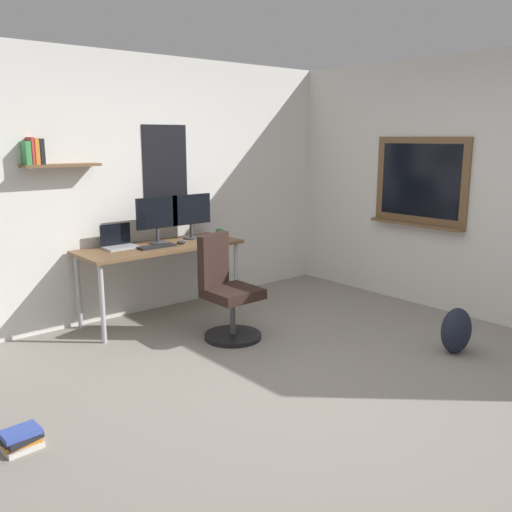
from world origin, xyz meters
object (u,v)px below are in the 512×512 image
keyboard (157,246)px  coffee_mug (220,233)px  monitor_secondary (191,213)px  backpack (456,330)px  book_stack_on_floor (21,439)px  laptop (119,242)px  desk (160,252)px  computer_mouse (181,242)px  monitor_primary (157,217)px  office_chair (227,294)px

keyboard → coffee_mug: size_ratio=4.02×
monitor_secondary → backpack: monitor_secondary is taller
coffee_mug → book_stack_on_floor: (-2.60, -1.52, -0.74)m
laptop → book_stack_on_floor: size_ratio=1.31×
desk → computer_mouse: (0.20, -0.08, 0.09)m
laptop → computer_mouse: size_ratio=2.98×
computer_mouse → coffee_mug: size_ratio=1.13×
laptop → computer_mouse: 0.61m
computer_mouse → monitor_primary: bearing=131.3°
keyboard → computer_mouse: (0.28, -0.00, 0.01)m
monitor_primary → backpack: 2.98m
backpack → laptop: bearing=125.0°
monitor_secondary → coffee_mug: (0.26, -0.13, -0.22)m
coffee_mug → monitor_secondary: bearing=153.8°
backpack → monitor_primary: bearing=118.9°
monitor_primary → computer_mouse: 0.35m
desk → office_chair: (0.17, -0.85, -0.27)m
book_stack_on_floor → backpack: bearing=-14.4°
monitor_primary → monitor_secondary: (0.41, 0.00, 0.00)m
monitor_secondary → coffee_mug: size_ratio=5.04×
office_chair → book_stack_on_floor: size_ratio=4.02×
monitor_secondary → office_chair: bearing=-106.1°
monitor_primary → book_stack_on_floor: monitor_primary is taller
monitor_secondary → keyboard: bearing=-161.1°
office_chair → keyboard: bearing=108.1°
backpack → book_stack_on_floor: backpack is taller
monitor_primary → computer_mouse: bearing=-48.7°
office_chair → book_stack_on_floor: 2.20m
laptop → keyboard: (0.28, -0.23, -0.04)m
monitor_secondary → keyboard: monitor_secondary is taller
coffee_mug → book_stack_on_floor: coffee_mug is taller
office_chair → monitor_secondary: bearing=73.9°
monitor_primary → coffee_mug: bearing=-11.0°
desk → keyboard: size_ratio=4.38×
computer_mouse → book_stack_on_floor: 2.65m
backpack → office_chair: bearing=128.9°
desk → backpack: size_ratio=4.15×
backpack → book_stack_on_floor: (-3.31, 0.85, -0.13)m
keyboard → computer_mouse: computer_mouse is taller
office_chair → book_stack_on_floor: bearing=-161.2°
book_stack_on_floor → keyboard: bearing=39.1°
monitor_secondary → monitor_primary: bearing=180.0°
book_stack_on_floor → office_chair: bearing=18.8°
desk → computer_mouse: computer_mouse is taller
laptop → backpack: laptop is taller
laptop → keyboard: 0.37m
monitor_primary → keyboard: (-0.12, -0.18, -0.26)m
office_chair → computer_mouse: office_chair is taller
desk → book_stack_on_floor: bearing=-140.6°
laptop → coffee_mug: bearing=-9.4°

